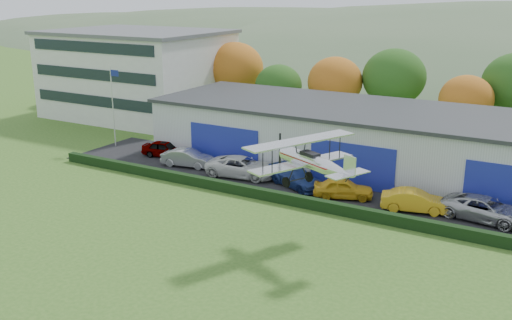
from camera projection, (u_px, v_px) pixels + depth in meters
The scene contains 16 objects.
ground at pixel (108, 293), 29.99m from camera, with size 300.00×300.00×0.00m, color #38631F.
apron at pixel (323, 187), 46.00m from camera, with size 48.00×9.00×0.05m, color black.
hedge at pixel (296, 201), 41.90m from camera, with size 46.00×0.60×0.80m, color black.
hangar at pixel (377, 139), 50.09m from camera, with size 40.60×12.60×5.30m.
office_block at pixel (138, 73), 70.97m from camera, with size 20.60×15.60×10.40m.
flagpole at pixel (113, 99), 56.41m from camera, with size 1.05×0.10×8.00m.
tree_belt at pixel (379, 82), 61.73m from camera, with size 75.70×13.22×10.12m.
distant_hills at pixel (476, 100), 152.12m from camera, with size 430.00×196.00×56.00m.
car_0 at pixel (165, 149), 53.95m from camera, with size 1.75×4.35×1.48m, color gray.
car_1 at pixel (188, 158), 50.96m from camera, with size 1.64×4.71×1.55m, color silver.
car_2 at pixel (242, 167), 48.19m from camera, with size 2.78×6.03×1.67m, color silver.
car_3 at pixel (297, 178), 45.75m from camera, with size 2.07×5.10×1.48m, color navy.
car_4 at pixel (343, 188), 43.26m from camera, with size 1.80×4.47×1.52m, color gold.
car_5 at pixel (415, 201), 40.65m from camera, with size 1.63×4.69×1.54m, color gold.
car_6 at pixel (485, 209), 39.03m from camera, with size 2.65×5.75×1.60m, color silver.
biplane at pixel (311, 160), 34.21m from camera, with size 6.96×7.54×2.90m.
Camera 1 is at (20.07, -19.34, 15.18)m, focal length 40.42 mm.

